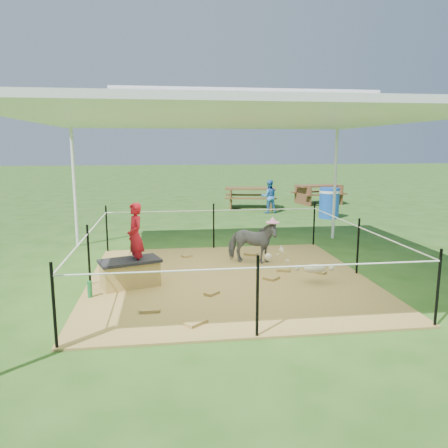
{
  "coord_description": "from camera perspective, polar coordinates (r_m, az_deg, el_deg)",
  "views": [
    {
      "loc": [
        -1.03,
        -6.95,
        2.22
      ],
      "look_at": [
        0.0,
        0.6,
        0.85
      ],
      "focal_mm": 35.0,
      "sensor_mm": 36.0,
      "label": 1
    }
  ],
  "objects": [
    {
      "name": "canopy_tent",
      "position": [
        7.04,
        0.68,
        14.04
      ],
      "size": [
        6.3,
        6.3,
        2.9
      ],
      "color": "silver",
      "rests_on": "ground"
    },
    {
      "name": "pony",
      "position": [
        8.23,
        3.68,
        -2.41
      ],
      "size": [
        1.03,
        0.71,
        0.8
      ],
      "primitive_type": "imported",
      "rotation": [
        0.0,
        0.0,
        1.25
      ],
      "color": "#535358",
      "rests_on": "hay_patch"
    },
    {
      "name": "trash_barrel",
      "position": [
        13.9,
        13.57,
        2.68
      ],
      "size": [
        0.72,
        0.72,
        0.94
      ],
      "primitive_type": "cylinder",
      "rotation": [
        0.0,
        0.0,
        0.21
      ],
      "color": "#184DB5",
      "rests_on": "ground"
    },
    {
      "name": "distant_person",
      "position": [
        14.61,
        5.89,
        3.58
      ],
      "size": [
        0.54,
        0.43,
        1.1
      ],
      "primitive_type": "imported",
      "rotation": [
        0.0,
        0.0,
        3.16
      ],
      "color": "#3679CA",
      "rests_on": "ground"
    },
    {
      "name": "dark_cloth",
      "position": [
        7.02,
        -12.22,
        -4.74
      ],
      "size": [
        1.03,
        0.76,
        0.05
      ],
      "primitive_type": "cube",
      "rotation": [
        0.0,
        0.0,
        0.34
      ],
      "color": "black",
      "rests_on": "straw_bale"
    },
    {
      "name": "woman",
      "position": [
        6.9,
        -11.54,
        -0.75
      ],
      "size": [
        0.36,
        0.44,
        1.04
      ],
      "primitive_type": "imported",
      "rotation": [
        0.0,
        0.0,
        -1.23
      ],
      "color": "#B3111E",
      "rests_on": "straw_bale"
    },
    {
      "name": "pink_hat",
      "position": [
        8.14,
        3.72,
        0.73
      ],
      "size": [
        0.25,
        0.25,
        0.12
      ],
      "primitive_type": "cylinder",
      "color": "#FF93CB",
      "rests_on": "pony"
    },
    {
      "name": "ground",
      "position": [
        7.37,
        0.64,
        -7.34
      ],
      "size": [
        90.0,
        90.0,
        0.0
      ],
      "primitive_type": "plane",
      "color": "#2D5919",
      "rests_on": "ground"
    },
    {
      "name": "picnic_table_near",
      "position": [
        15.68,
        3.46,
        3.41
      ],
      "size": [
        1.99,
        1.59,
        0.75
      ],
      "primitive_type": "cube",
      "rotation": [
        0.0,
        0.0,
        -0.18
      ],
      "color": "brown",
      "rests_on": "ground"
    },
    {
      "name": "rope_fence",
      "position": [
        7.2,
        0.65,
        -2.46
      ],
      "size": [
        4.54,
        4.54,
        1.0
      ],
      "color": "black",
      "rests_on": "ground"
    },
    {
      "name": "picnic_table_far",
      "position": [
        17.29,
        12.23,
        3.8
      ],
      "size": [
        1.96,
        1.58,
        0.73
      ],
      "primitive_type": "cube",
      "rotation": [
        0.0,
        0.0,
        0.19
      ],
      "color": "brown",
      "rests_on": "ground"
    },
    {
      "name": "straw_bale",
      "position": [
        7.08,
        -12.15,
        -6.43
      ],
      "size": [
        0.96,
        0.7,
        0.38
      ],
      "primitive_type": "cube",
      "rotation": [
        0.0,
        0.0,
        0.34
      ],
      "color": "#AC843E",
      "rests_on": "hay_patch"
    },
    {
      "name": "foal",
      "position": [
        7.23,
        11.77,
        -5.5
      ],
      "size": [
        0.96,
        0.55,
        0.53
      ],
      "primitive_type": null,
      "rotation": [
        0.0,
        0.0,
        0.03
      ],
      "color": "beige",
      "rests_on": "hay_patch"
    },
    {
      "name": "hay_patch",
      "position": [
        7.36,
        0.64,
        -7.23
      ],
      "size": [
        4.6,
        4.6,
        0.03
      ],
      "primitive_type": "cube",
      "color": "brown",
      "rests_on": "ground"
    },
    {
      "name": "green_bottle",
      "position": [
        6.74,
        -17.12,
        -8.16
      ],
      "size": [
        0.09,
        0.09,
        0.24
      ],
      "primitive_type": "cylinder",
      "rotation": [
        0.0,
        0.0,
        0.34
      ],
      "color": "#1A7536",
      "rests_on": "hay_patch"
    }
  ]
}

